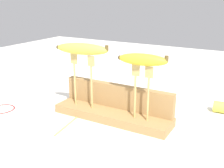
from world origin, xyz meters
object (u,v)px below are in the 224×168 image
object	(u,v)px
banana_raised_right	(143,60)
banana_chunk_far	(221,107)
wire_coil	(2,109)
fork_stand_right	(142,88)
fork_stand_left	(83,76)
banana_raised_left	(82,49)
fork_fallen_near	(73,120)

from	to	relation	value
banana_raised_right	banana_chunk_far	world-z (taller)	banana_raised_right
banana_chunk_far	wire_coil	distance (m)	0.83
fork_stand_right	banana_raised_right	xyz separation A→B (m)	(-0.00, -0.00, 0.09)
fork_stand_left	fork_stand_right	world-z (taller)	fork_stand_left
fork_stand_left	banana_raised_left	distance (m)	0.10
fork_fallen_near	banana_chunk_far	size ratio (longest dim) A/B	3.58
fork_fallen_near	banana_raised_left	bearing A→B (deg)	92.84
banana_raised_right	fork_fallen_near	distance (m)	0.33
fork_stand_left	banana_raised_left	size ratio (longest dim) A/B	0.95
fork_stand_left	banana_chunk_far	xyz separation A→B (m)	(0.44, 0.26, -0.12)
banana_chunk_far	wire_coil	bearing A→B (deg)	-152.34
fork_stand_left	banana_chunk_far	world-z (taller)	fork_stand_left
banana_raised_left	banana_chunk_far	distance (m)	0.56
fork_stand_right	banana_raised_left	world-z (taller)	banana_raised_left
fork_stand_right	banana_raised_right	bearing A→B (deg)	-172.83
banana_raised_right	wire_coil	distance (m)	0.59
banana_raised_left	banana_raised_right	size ratio (longest dim) A/B	1.23
fork_stand_right	banana_raised_right	world-z (taller)	banana_raised_right
banana_raised_left	banana_raised_right	world-z (taller)	banana_raised_left
fork_stand_left	banana_raised_right	xyz separation A→B (m)	(0.23, -0.00, 0.09)
fork_stand_left	banana_chunk_far	distance (m)	0.52
banana_raised_left	fork_fallen_near	size ratio (longest dim) A/B	1.09
banana_raised_right	banana_chunk_far	distance (m)	0.39
fork_stand_right	fork_fallen_near	world-z (taller)	fork_stand_right
fork_stand_right	wire_coil	bearing A→B (deg)	-166.59
banana_raised_left	banana_raised_right	bearing A→B (deg)	0.00
banana_raised_left	fork_stand_right	bearing A→B (deg)	0.00
banana_raised_right	banana_chunk_far	bearing A→B (deg)	51.15
banana_chunk_far	fork_stand_right	bearing A→B (deg)	-128.85
fork_fallen_near	banana_chunk_far	xyz separation A→B (m)	(0.43, 0.33, 0.02)
fork_stand_right	banana_raised_left	bearing A→B (deg)	-180.00
fork_stand_left	banana_raised_left	bearing A→B (deg)	-170.90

